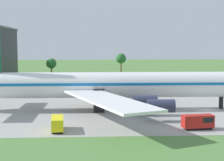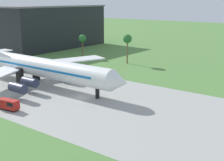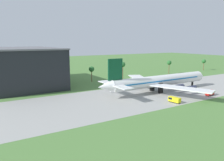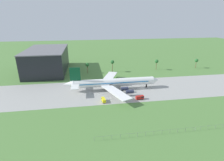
% 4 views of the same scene
% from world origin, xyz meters
% --- Properties ---
extents(ground_plane, '(600.00, 600.00, 0.00)m').
position_xyz_m(ground_plane, '(0.00, 0.00, 0.00)').
color(ground_plane, '#517F3D').
extents(taxiway_strip, '(320.00, 44.00, 0.02)m').
position_xyz_m(taxiway_strip, '(0.00, 0.00, 0.01)').
color(taxiway_strip, '#9E9E99').
rests_on(taxiway_strip, ground_plane).
extents(jet_airliner, '(72.57, 59.75, 18.54)m').
position_xyz_m(jet_airliner, '(-22.67, 1.69, 5.67)').
color(jet_airliner, white).
rests_on(jet_airliner, ground_plane).
extents(baggage_tug, '(5.66, 2.70, 2.56)m').
position_xyz_m(baggage_tug, '(-7.16, -17.84, 1.38)').
color(baggage_tug, black).
rests_on(baggage_tug, ground_plane).
extents(terminal_building, '(36.72, 61.20, 22.57)m').
position_xyz_m(terminal_building, '(-79.67, 58.36, 11.30)').
color(terminal_building, black).
rests_on(terminal_building, ground_plane).
extents(palm_tree_row, '(118.53, 3.60, 12.02)m').
position_xyz_m(palm_tree_row, '(11.88, 45.55, 8.82)').
color(palm_tree_row, brown).
rests_on(palm_tree_row, ground_plane).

